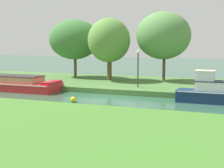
% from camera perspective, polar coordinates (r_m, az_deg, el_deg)
% --- Properties ---
extents(ground_plane, '(120.00, 120.00, 0.00)m').
position_cam_1_polar(ground_plane, '(22.81, -1.78, -2.56)').
color(ground_plane, '#305C45').
extents(riverbank_far, '(72.00, 10.00, 0.40)m').
position_cam_1_polar(riverbank_far, '(29.28, 3.59, -0.01)').
color(riverbank_far, '#477136').
rests_on(riverbank_far, ground_plane).
extents(riverbank_near, '(72.00, 10.00, 0.40)m').
position_cam_1_polar(riverbank_near, '(15.08, -15.41, -7.13)').
color(riverbank_near, '#41762A').
rests_on(riverbank_near, ground_plane).
extents(red_narrowboat, '(9.76, 2.41, 1.22)m').
position_cam_1_polar(red_narrowboat, '(28.44, -17.82, 0.10)').
color(red_narrowboat, red).
rests_on(red_narrowboat, ground_plane).
extents(willow_tree_left, '(5.17, 3.73, 5.66)m').
position_cam_1_polar(willow_tree_left, '(33.24, -6.53, 7.56)').
color(willow_tree_left, brown).
rests_on(willow_tree_left, riverbank_far).
extents(willow_tree_centre, '(3.78, 4.16, 5.60)m').
position_cam_1_polar(willow_tree_centre, '(30.24, -0.51, 7.46)').
color(willow_tree_centre, brown).
rests_on(willow_tree_centre, riverbank_far).
extents(willow_tree_right, '(4.84, 4.25, 6.14)m').
position_cam_1_polar(willow_tree_right, '(30.17, 8.75, 8.18)').
color(willow_tree_right, brown).
rests_on(willow_tree_right, riverbank_far).
extents(lamp_post, '(0.24, 0.24, 2.85)m').
position_cam_1_polar(lamp_post, '(25.57, 4.46, 3.44)').
color(lamp_post, '#333338').
rests_on(lamp_post, riverbank_far).
extents(mooring_post_near, '(0.17, 0.17, 0.70)m').
position_cam_1_polar(mooring_post_near, '(29.39, -15.36, 0.86)').
color(mooring_post_near, '#473023').
rests_on(mooring_post_near, riverbank_far).
extents(channel_buoy, '(0.37, 0.37, 0.37)m').
position_cam_1_polar(channel_buoy, '(21.60, -6.63, -2.65)').
color(channel_buoy, yellow).
rests_on(channel_buoy, ground_plane).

